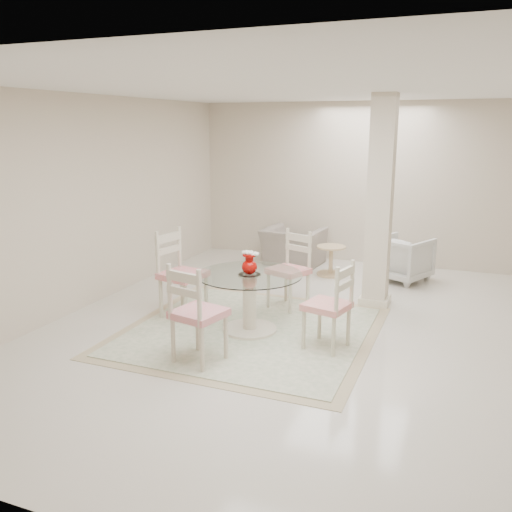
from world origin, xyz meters
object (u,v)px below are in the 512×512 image
at_px(column, 380,203).
at_px(side_table, 331,262).
at_px(armchair_white, 402,258).
at_px(dining_table, 250,303).
at_px(dining_chair_south, 194,307).
at_px(red_vase, 250,263).
at_px(dining_chair_west, 178,267).
at_px(dining_chair_north, 292,264).
at_px(dining_chair_east, 333,300).
at_px(recliner_taupe, 293,247).

distance_m(column, side_table, 1.85).
height_order(armchair_white, side_table, armchair_white).
relative_size(dining_table, armchair_white, 1.60).
bearing_deg(armchair_white, side_table, 32.34).
bearing_deg(dining_chair_south, dining_table, -86.53).
xyz_separation_m(red_vase, dining_chair_west, (-1.01, 0.16, -0.18)).
bearing_deg(dining_table, dining_chair_west, 170.66).
height_order(dining_chair_north, dining_chair_south, dining_chair_south).
bearing_deg(red_vase, dining_chair_north, 80.06).
relative_size(red_vase, dining_chair_west, 0.22).
relative_size(dining_chair_east, dining_chair_north, 0.96).
xyz_separation_m(dining_chair_west, recliner_taupe, (0.53, 2.96, -0.32)).
relative_size(recliner_taupe, side_table, 2.02).
distance_m(column, dining_table, 2.18).
distance_m(dining_chair_north, recliner_taupe, 2.24).
relative_size(dining_table, recliner_taupe, 1.25).
bearing_deg(red_vase, dining_chair_south, -99.39).
bearing_deg(dining_chair_south, recliner_taupe, -72.72).
bearing_deg(column, red_vase, -127.14).
xyz_separation_m(dining_chair_south, armchair_white, (1.52, 3.85, -0.26)).
relative_size(column, dining_chair_east, 2.55).
bearing_deg(dining_table, dining_chair_south, -99.40).
bearing_deg(red_vase, column, 52.86).
bearing_deg(dining_chair_east, dining_chair_south, -41.01).
height_order(dining_table, dining_chair_west, dining_chair_west).
height_order(dining_table, dining_chair_north, dining_chair_north).
xyz_separation_m(red_vase, armchair_white, (1.35, 2.84, -0.47)).
xyz_separation_m(column, side_table, (-0.89, 1.15, -1.13)).
bearing_deg(dining_table, dining_chair_north, 80.07).
height_order(column, recliner_taupe, column).
xyz_separation_m(column, recliner_taupe, (-1.65, 1.59, -1.04)).
distance_m(dining_chair_north, dining_chair_south, 2.04).
bearing_deg(recliner_taupe, side_table, 156.00).
distance_m(column, armchair_white, 1.65).
bearing_deg(dining_chair_south, dining_chair_east, -131.40).
relative_size(dining_chair_north, armchair_white, 1.48).
bearing_deg(side_table, dining_table, -95.84).
relative_size(red_vase, recliner_taupe, 0.28).
xyz_separation_m(dining_table, dining_chair_north, (0.18, 1.01, 0.23)).
bearing_deg(dining_chair_west, dining_chair_north, -43.01).
height_order(dining_chair_north, dining_chair_west, dining_chair_west).
distance_m(dining_chair_south, armchair_white, 4.14).
bearing_deg(red_vase, dining_chair_west, 170.83).
relative_size(dining_chair_east, recliner_taupe, 1.11).
xyz_separation_m(dining_table, armchair_white, (1.35, 2.84, -0.01)).
xyz_separation_m(dining_chair_west, dining_chair_south, (0.85, -1.18, -0.03)).
bearing_deg(recliner_taupe, armchair_white, 176.61).
relative_size(column, dining_chair_south, 2.38).
height_order(dining_chair_south, recliner_taupe, dining_chair_south).
bearing_deg(dining_chair_east, recliner_taupe, -142.39).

